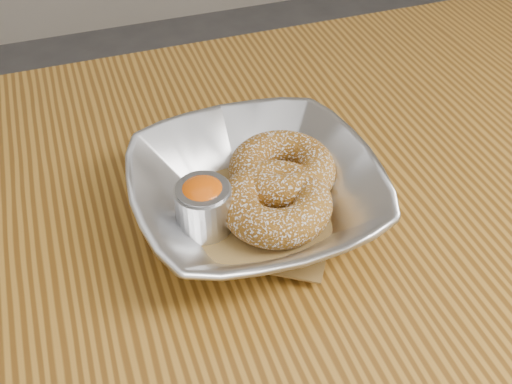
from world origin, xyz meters
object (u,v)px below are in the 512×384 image
object	(u,v)px
serving_bowl	(256,194)
donut_back	(282,170)
donut_front	(276,203)
table	(289,326)
ramekin	(204,205)

from	to	relation	value
serving_bowl	donut_back	world-z (taller)	serving_bowl
donut_back	donut_front	size ratio (longest dim) A/B	1.01
table	serving_bowl	size ratio (longest dim) A/B	5.40
ramekin	table	bearing A→B (deg)	-41.36
table	serving_bowl	xyz separation A→B (m)	(-0.01, 0.06, 0.13)
donut_back	ramekin	size ratio (longest dim) A/B	1.96
serving_bowl	ramekin	bearing A→B (deg)	-173.81
table	donut_front	bearing A→B (deg)	90.16
serving_bowl	donut_back	size ratio (longest dim) A/B	2.20
donut_front	ramekin	world-z (taller)	ramekin
donut_back	ramekin	bearing A→B (deg)	-160.98
ramekin	serving_bowl	bearing A→B (deg)	6.19
serving_bowl	ramekin	xyz separation A→B (m)	(-0.05, -0.01, 0.01)
donut_front	ramekin	bearing A→B (deg)	169.50
table	donut_back	bearing A→B (deg)	75.91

